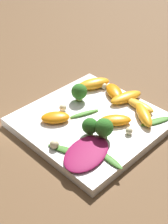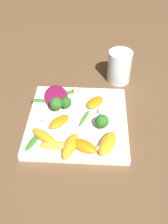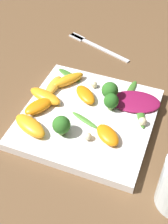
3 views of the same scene
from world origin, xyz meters
name	(u,v)px [view 2 (image 2 of 3)]	position (x,y,z in m)	size (l,w,h in m)	color
ground_plane	(78,123)	(0.00, 0.00, 0.00)	(2.40, 2.40, 0.00)	brown
plate	(78,121)	(0.00, 0.00, 0.01)	(0.26, 0.26, 0.02)	white
drinking_glass	(119,67)	(-0.12, -0.20, 0.05)	(0.07, 0.07, 0.10)	silver
radicchio_leaf_0	(56,96)	(0.07, -0.08, 0.02)	(0.09, 0.12, 0.01)	maroon
orange_segment_0	(44,137)	(0.08, 0.08, 0.03)	(0.08, 0.07, 0.02)	orange
orange_segment_1	(70,146)	(0.01, 0.10, 0.03)	(0.05, 0.08, 0.02)	orange
orange_segment_2	(54,145)	(0.05, 0.10, 0.03)	(0.07, 0.02, 0.02)	#FCAD33
orange_segment_3	(107,143)	(-0.08, 0.09, 0.03)	(0.06, 0.08, 0.02)	orange
orange_segment_4	(59,122)	(0.05, 0.02, 0.03)	(0.06, 0.07, 0.02)	orange
orange_segment_5	(84,146)	(-0.02, 0.10, 0.03)	(0.07, 0.06, 0.02)	orange
orange_segment_6	(95,102)	(-0.04, -0.06, 0.03)	(0.06, 0.07, 0.02)	orange
broccoli_floret_0	(102,121)	(-0.06, 0.03, 0.04)	(0.03, 0.03, 0.04)	#7A9E51
broccoli_floret_1	(56,104)	(0.06, -0.03, 0.04)	(0.04, 0.04, 0.04)	#7A9E51
broccoli_floret_2	(66,103)	(0.03, -0.04, 0.04)	(0.03, 0.03, 0.04)	#84AD5B
arugula_sprig_0	(84,118)	(-0.02, 0.00, 0.02)	(0.03, 0.07, 0.01)	#47842D
arugula_sprig_1	(66,93)	(0.04, -0.10, 0.02)	(0.09, 0.05, 0.01)	#3D7528
arugula_sprig_2	(42,101)	(0.11, -0.06, 0.02)	(0.06, 0.02, 0.01)	#3D7528
arugula_sprig_3	(34,141)	(0.10, 0.08, 0.02)	(0.04, 0.07, 0.00)	#3D7528
macadamia_nut_0	(44,120)	(0.09, 0.02, 0.03)	(0.01, 0.01, 0.01)	beige
macadamia_nut_1	(75,90)	(0.01, -0.11, 0.03)	(0.02, 0.02, 0.02)	beige
macadamia_nut_2	(101,111)	(-0.06, -0.02, 0.03)	(0.02, 0.02, 0.02)	beige
macadamia_nut_3	(99,149)	(-0.06, 0.10, 0.03)	(0.01, 0.01, 0.01)	beige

